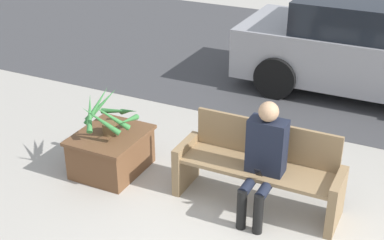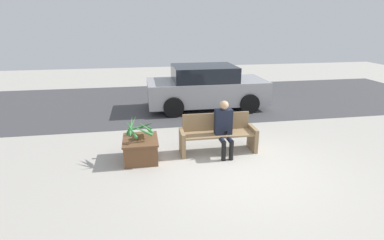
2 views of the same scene
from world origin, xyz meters
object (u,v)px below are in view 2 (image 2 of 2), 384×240
at_px(planter_box, 141,148).
at_px(parked_car, 206,87).
at_px(potted_plant, 140,129).
at_px(bench, 218,134).
at_px(person_seated, 224,126).

bearing_deg(planter_box, parked_car, 58.80).
xyz_separation_m(planter_box, potted_plant, (0.00, 0.02, 0.47)).
xyz_separation_m(potted_plant, parked_car, (2.34, 3.85, 0.01)).
relative_size(planter_box, potted_plant, 1.29).
relative_size(bench, planter_box, 2.02).
distance_m(planter_box, potted_plant, 0.47).
relative_size(person_seated, potted_plant, 1.85).
distance_m(planter_box, parked_car, 4.55).
distance_m(bench, potted_plant, 1.85).
distance_m(potted_plant, parked_car, 4.51).
bearing_deg(person_seated, potted_plant, 178.88).
bearing_deg(planter_box, bench, 4.99).
xyz_separation_m(planter_box, parked_car, (2.34, 3.87, 0.48)).
bearing_deg(bench, person_seated, -61.41).
xyz_separation_m(person_seated, potted_plant, (-1.92, 0.04, 0.03)).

